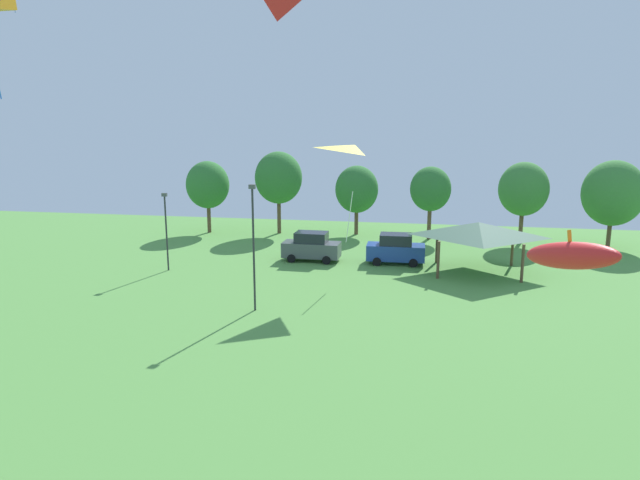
{
  "coord_description": "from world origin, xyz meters",
  "views": [
    {
      "loc": [
        2.22,
        0.03,
        10.51
      ],
      "look_at": [
        -0.37,
        14.28,
        7.5
      ],
      "focal_mm": 32.0,
      "sensor_mm": 36.0,
      "label": 1
    }
  ],
  "objects_px": {
    "parked_car_second_from_left": "(396,249)",
    "treeline_tree_3": "(431,189)",
    "parked_car_leftmost": "(311,247)",
    "light_post_0": "(166,227)",
    "park_pavilion": "(478,229)",
    "treeline_tree_4": "(524,189)",
    "treeline_tree_0": "(208,185)",
    "treeline_tree_2": "(357,189)",
    "kite_flying_4": "(365,176)",
    "light_post_1": "(253,242)",
    "kite_flying_6": "(569,256)",
    "treeline_tree_5": "(613,193)",
    "treeline_tree_1": "(279,178)"
  },
  "relations": [
    {
      "from": "kite_flying_4",
      "to": "treeline_tree_4",
      "type": "height_order",
      "value": "kite_flying_4"
    },
    {
      "from": "kite_flying_6",
      "to": "parked_car_leftmost",
      "type": "bearing_deg",
      "value": 118.9
    },
    {
      "from": "parked_car_leftmost",
      "to": "light_post_1",
      "type": "bearing_deg",
      "value": -92.54
    },
    {
      "from": "light_post_0",
      "to": "treeline_tree_2",
      "type": "xyz_separation_m",
      "value": [
        11.77,
        15.83,
        1.1
      ]
    },
    {
      "from": "kite_flying_6",
      "to": "parked_car_second_from_left",
      "type": "distance_m",
      "value": 25.04
    },
    {
      "from": "kite_flying_6",
      "to": "parked_car_leftmost",
      "type": "xyz_separation_m",
      "value": [
        -12.91,
        23.38,
        -5.27
      ]
    },
    {
      "from": "light_post_0",
      "to": "treeline_tree_4",
      "type": "distance_m",
      "value": 30.19
    },
    {
      "from": "kite_flying_6",
      "to": "treeline_tree_1",
      "type": "bearing_deg",
      "value": 118.22
    },
    {
      "from": "treeline_tree_0",
      "to": "treeline_tree_4",
      "type": "bearing_deg",
      "value": 0.27
    },
    {
      "from": "kite_flying_4",
      "to": "treeline_tree_5",
      "type": "distance_m",
      "value": 24.9
    },
    {
      "from": "light_post_0",
      "to": "kite_flying_4",
      "type": "bearing_deg",
      "value": -4.64
    },
    {
      "from": "treeline_tree_3",
      "to": "parked_car_second_from_left",
      "type": "bearing_deg",
      "value": -104.34
    },
    {
      "from": "kite_flying_6",
      "to": "park_pavilion",
      "type": "xyz_separation_m",
      "value": [
        -0.68,
        22.23,
        -3.31
      ]
    },
    {
      "from": "treeline_tree_2",
      "to": "treeline_tree_4",
      "type": "height_order",
      "value": "treeline_tree_4"
    },
    {
      "from": "light_post_1",
      "to": "treeline_tree_0",
      "type": "xyz_separation_m",
      "value": [
        -11.09,
        21.71,
        0.61
      ]
    },
    {
      "from": "light_post_0",
      "to": "treeline_tree_1",
      "type": "relative_size",
      "value": 0.72
    },
    {
      "from": "kite_flying_4",
      "to": "treeline_tree_1",
      "type": "height_order",
      "value": "treeline_tree_1"
    },
    {
      "from": "kite_flying_6",
      "to": "parked_car_leftmost",
      "type": "distance_m",
      "value": 27.22
    },
    {
      "from": "park_pavilion",
      "to": "treeline_tree_2",
      "type": "distance_m",
      "value": 15.93
    },
    {
      "from": "park_pavilion",
      "to": "light_post_1",
      "type": "height_order",
      "value": "light_post_1"
    },
    {
      "from": "kite_flying_4",
      "to": "treeline_tree_4",
      "type": "bearing_deg",
      "value": 51.75
    },
    {
      "from": "park_pavilion",
      "to": "treeline_tree_5",
      "type": "height_order",
      "value": "treeline_tree_5"
    },
    {
      "from": "kite_flying_4",
      "to": "kite_flying_6",
      "type": "distance_m",
      "value": 19.4
    },
    {
      "from": "kite_flying_6",
      "to": "treeline_tree_5",
      "type": "xyz_separation_m",
      "value": [
        11.17,
        32.87,
        -1.77
      ]
    },
    {
      "from": "kite_flying_6",
      "to": "light_post_0",
      "type": "xyz_separation_m",
      "value": [
        -22.52,
        18.68,
        -3.19
      ]
    },
    {
      "from": "treeline_tree_1",
      "to": "treeline_tree_0",
      "type": "bearing_deg",
      "value": -173.14
    },
    {
      "from": "treeline_tree_0",
      "to": "treeline_tree_2",
      "type": "xyz_separation_m",
      "value": [
        14.13,
        1.57,
        -0.32
      ]
    },
    {
      "from": "treeline_tree_1",
      "to": "treeline_tree_2",
      "type": "distance_m",
      "value": 7.47
    },
    {
      "from": "treeline_tree_2",
      "to": "treeline_tree_4",
      "type": "xyz_separation_m",
      "value": [
        14.72,
        -1.44,
        0.49
      ]
    },
    {
      "from": "parked_car_second_from_left",
      "to": "treeline_tree_3",
      "type": "relative_size",
      "value": 0.66
    },
    {
      "from": "park_pavilion",
      "to": "treeline_tree_4",
      "type": "xyz_separation_m",
      "value": [
        4.65,
        10.84,
        1.7
      ]
    },
    {
      "from": "park_pavilion",
      "to": "kite_flying_6",
      "type": "bearing_deg",
      "value": -88.25
    },
    {
      "from": "treeline_tree_0",
      "to": "treeline_tree_4",
      "type": "height_order",
      "value": "treeline_tree_4"
    },
    {
      "from": "parked_car_leftmost",
      "to": "light_post_0",
      "type": "bearing_deg",
      "value": -152.37
    },
    {
      "from": "parked_car_second_from_left",
      "to": "treeline_tree_4",
      "type": "bearing_deg",
      "value": 41.25
    },
    {
      "from": "treeline_tree_2",
      "to": "treeline_tree_3",
      "type": "xyz_separation_m",
      "value": [
        6.79,
        -1.04,
        0.29
      ]
    },
    {
      "from": "light_post_1",
      "to": "treeline_tree_5",
      "type": "distance_m",
      "value": 33.04
    },
    {
      "from": "parked_car_leftmost",
      "to": "park_pavilion",
      "type": "relative_size",
      "value": 0.62
    },
    {
      "from": "treeline_tree_1",
      "to": "treeline_tree_2",
      "type": "bearing_deg",
      "value": 5.89
    },
    {
      "from": "light_post_0",
      "to": "treeline_tree_4",
      "type": "xyz_separation_m",
      "value": [
        26.49,
        14.39,
        1.59
      ]
    },
    {
      "from": "park_pavilion",
      "to": "treeline_tree_4",
      "type": "relative_size",
      "value": 1.0
    },
    {
      "from": "parked_car_leftmost",
      "to": "treeline_tree_0",
      "type": "relative_size",
      "value": 0.65
    },
    {
      "from": "light_post_0",
      "to": "light_post_1",
      "type": "bearing_deg",
      "value": -40.52
    },
    {
      "from": "treeline_tree_2",
      "to": "treeline_tree_4",
      "type": "relative_size",
      "value": 0.91
    },
    {
      "from": "treeline_tree_2",
      "to": "parked_car_leftmost",
      "type": "bearing_deg",
      "value": -100.95
    },
    {
      "from": "kite_flying_4",
      "to": "treeline_tree_3",
      "type": "xyz_separation_m",
      "value": [
        4.33,
        15.94,
        -2.54
      ]
    },
    {
      "from": "treeline_tree_1",
      "to": "treeline_tree_3",
      "type": "distance_m",
      "value": 14.17
    },
    {
      "from": "kite_flying_6",
      "to": "treeline_tree_4",
      "type": "distance_m",
      "value": 33.35
    },
    {
      "from": "light_post_0",
      "to": "treeline_tree_3",
      "type": "relative_size",
      "value": 0.85
    },
    {
      "from": "parked_car_leftmost",
      "to": "treeline_tree_0",
      "type": "xyz_separation_m",
      "value": [
        -11.98,
        9.56,
        3.49
      ]
    }
  ]
}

